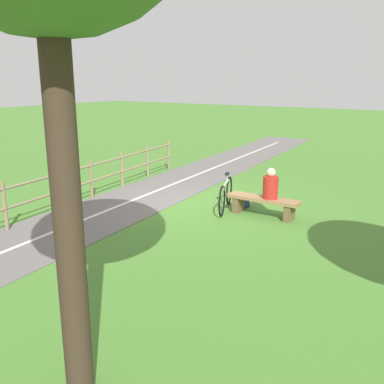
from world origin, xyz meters
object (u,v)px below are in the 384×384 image
at_px(bench, 263,203).
at_px(bicycle, 226,195).
at_px(backpack, 243,200).
at_px(person_seated, 271,186).

bearing_deg(bench, bicycle, 2.87).
bearing_deg(bench, backpack, -30.19).
height_order(bench, person_seated, person_seated).
xyz_separation_m(bench, bicycle, (1.00, 0.05, 0.07)).
xyz_separation_m(person_seated, backpack, (0.91, -0.43, -0.60)).
distance_m(bench, bicycle, 1.01).
height_order(bench, backpack, bench).
relative_size(bicycle, backpack, 4.77).
bearing_deg(person_seated, backpack, -25.41).
height_order(bicycle, backpack, bicycle).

